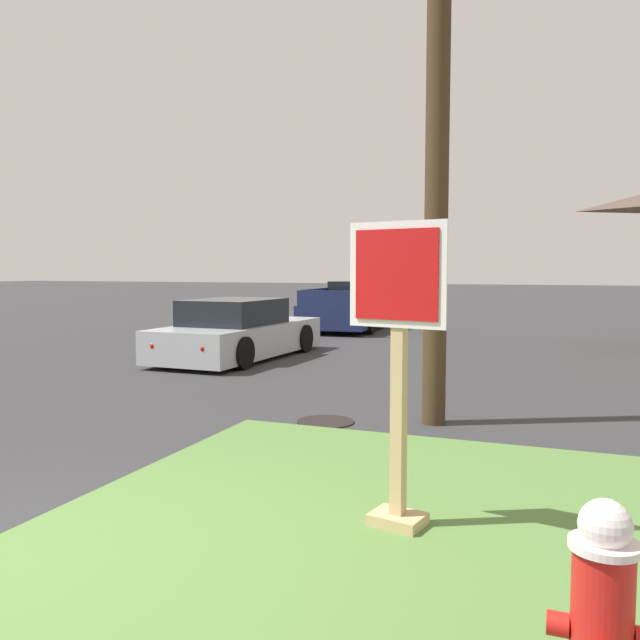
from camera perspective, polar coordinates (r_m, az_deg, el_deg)
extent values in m
cube|color=#567F3D|center=(4.83, 7.38, -17.74)|extent=(5.00, 4.80, 0.08)
cylinder|color=silver|center=(2.68, 23.76, -17.70)|extent=(0.25, 0.25, 0.03)
sphere|color=silver|center=(2.65, 23.82, -16.20)|extent=(0.19, 0.19, 0.19)
cube|color=silver|center=(2.63, 23.87, -14.77)|extent=(0.04, 0.04, 0.04)
cylinder|color=red|center=(2.81, 20.20, -23.81)|extent=(0.08, 0.09, 0.09)
cube|color=tan|center=(4.50, 6.97, -5.28)|extent=(0.11, 0.11, 2.05)
cube|color=tan|center=(4.76, 6.85, -17.01)|extent=(0.41, 0.35, 0.08)
cube|color=white|center=(4.39, 6.77, 3.98)|extent=(0.70, 0.16, 0.72)
cube|color=red|center=(4.37, 6.69, 3.98)|extent=(0.60, 0.14, 0.61)
cylinder|color=black|center=(7.99, 0.50, -8.94)|extent=(0.70, 0.70, 0.02)
cube|color=#ADB2B7|center=(13.75, -7.10, -1.63)|extent=(1.93, 4.54, 0.64)
cube|color=black|center=(13.51, -7.60, 0.65)|extent=(1.61, 2.11, 0.56)
cylinder|color=black|center=(15.38, -7.26, -1.36)|extent=(0.24, 0.63, 0.62)
cylinder|color=black|center=(14.61, -1.48, -1.63)|extent=(0.24, 0.63, 0.62)
cylinder|color=black|center=(13.06, -13.39, -2.47)|extent=(0.24, 0.63, 0.62)
cylinder|color=black|center=(12.14, -6.89, -2.90)|extent=(0.24, 0.63, 0.62)
sphere|color=white|center=(15.92, -4.85, -0.56)|extent=(0.14, 0.14, 0.14)
sphere|color=red|center=(12.22, -14.48, -2.21)|extent=(0.12, 0.12, 0.12)
sphere|color=white|center=(15.45, -1.30, -0.70)|extent=(0.14, 0.14, 0.14)
sphere|color=red|center=(11.60, -10.22, -2.49)|extent=(0.12, 0.12, 0.12)
cube|color=#19234C|center=(20.47, 2.93, 0.65)|extent=(2.26, 5.54, 0.68)
cube|color=black|center=(21.17, 3.49, 2.51)|extent=(1.81, 1.50, 0.68)
cube|color=#19234C|center=(19.80, -0.41, 2.15)|extent=(0.22, 2.29, 0.44)
cube|color=#19234C|center=(19.29, 4.89, 2.07)|extent=(0.22, 2.29, 0.44)
cube|color=#19234C|center=(17.88, 0.68, 1.90)|extent=(1.78, 0.19, 0.44)
cylinder|color=black|center=(22.30, 1.74, 0.66)|extent=(0.30, 0.77, 0.76)
cylinder|color=black|center=(21.85, 6.41, 0.55)|extent=(0.30, 0.77, 0.76)
cylinder|color=black|center=(19.20, -1.03, 0.04)|extent=(0.30, 0.77, 0.76)
cylinder|color=black|center=(18.67, 4.36, -0.09)|extent=(0.30, 0.77, 0.76)
cylinder|color=#42301E|center=(8.20, 10.39, 21.52)|extent=(0.28, 0.28, 8.55)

